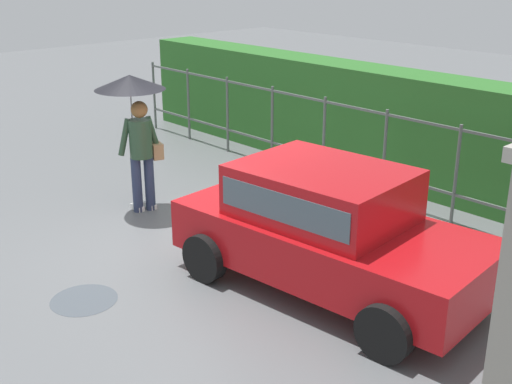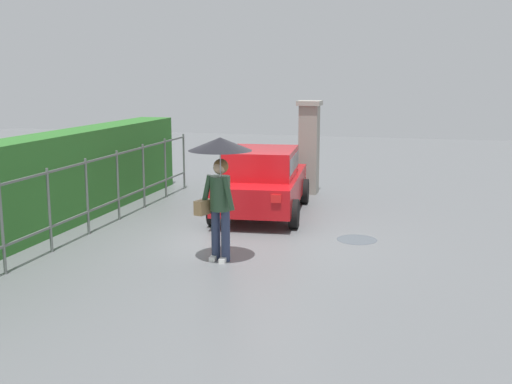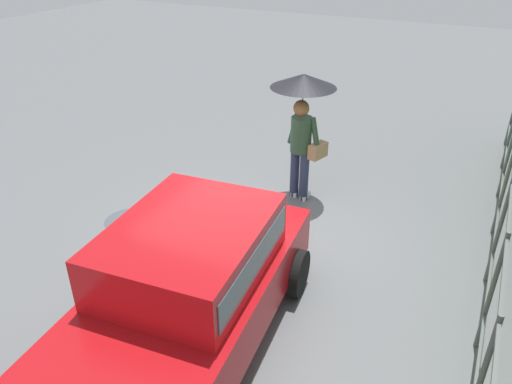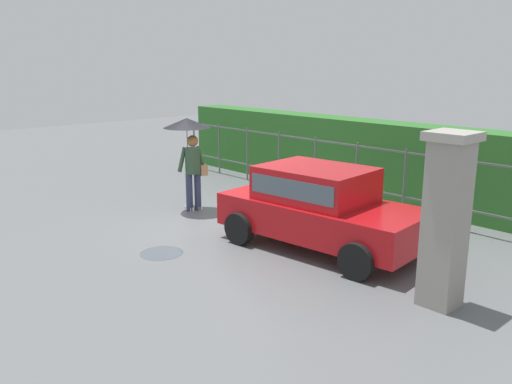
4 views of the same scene
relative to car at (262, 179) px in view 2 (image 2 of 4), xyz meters
name	(u,v)px [view 2 (image 2 of 4)]	position (x,y,z in m)	size (l,w,h in m)	color
ground_plane	(252,238)	(-2.03, -0.33, -0.80)	(40.00, 40.00, 0.00)	slate
car	(262,179)	(0.00, 0.00, 0.00)	(3.87, 2.16, 1.48)	#B71116
pedestrian	(220,168)	(-3.64, -0.21, 0.78)	(1.04, 1.04, 2.09)	#2D3856
gate_pillar	(309,146)	(2.71, -0.56, 0.44)	(0.60, 0.60, 2.42)	gray
fence_section	(87,193)	(-2.60, 2.85, 0.02)	(10.24, 0.05, 1.50)	#59605B
hedge_row	(41,184)	(-2.60, 3.85, 0.15)	(11.19, 0.90, 1.90)	#2D6B28
puddle_near	(357,240)	(-1.66, -2.29, -0.80)	(0.77, 0.77, 0.00)	#4C545B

